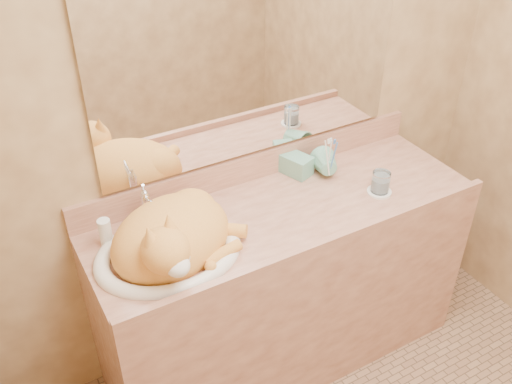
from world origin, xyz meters
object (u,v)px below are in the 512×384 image
toothbrush_cup (329,170)px  water_glass (381,182)px  soap_dispenser (309,159)px  cat (172,235)px  sink_basin (167,237)px  vanity_counter (283,287)px

toothbrush_cup → water_glass: toothbrush_cup is taller
soap_dispenser → cat: bearing=173.9°
water_glass → toothbrush_cup: bearing=126.9°
sink_basin → vanity_counter: bearing=-8.1°
vanity_counter → water_glass: bearing=-12.7°
soap_dispenser → toothbrush_cup: soap_dispenser is taller
vanity_counter → sink_basin: (-0.51, -0.02, 0.51)m
vanity_counter → toothbrush_cup: size_ratio=13.85×
water_glass → cat: bearing=175.9°
soap_dispenser → toothbrush_cup: size_ratio=1.70×
sink_basin → soap_dispenser: bearing=2.6°
cat → toothbrush_cup: (0.76, 0.11, -0.03)m
soap_dispenser → toothbrush_cup: bearing=-60.4°
vanity_counter → water_glass: 0.63m
sink_basin → soap_dispenser: 0.73m
vanity_counter → sink_basin: size_ratio=3.02×
soap_dispenser → water_glass: 0.31m
sink_basin → cat: (0.02, -0.01, 0.00)m
cat → water_glass: 0.90m
sink_basin → soap_dispenser: soap_dispenser is taller
cat → vanity_counter: bearing=-17.5°
water_glass → sink_basin: bearing=175.6°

